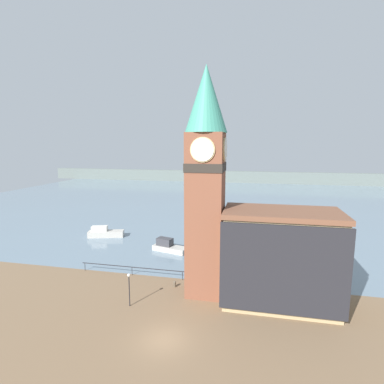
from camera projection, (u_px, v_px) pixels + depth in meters
ground_plane at (164, 340)px, 25.38m from camera, size 160.00×160.00×0.00m
water at (232, 198)px, 94.76m from camera, size 160.00×120.00×0.00m
far_shoreline at (239, 177)px, 133.02m from camera, size 180.00×3.00×5.00m
pier_railing at (132, 268)px, 38.00m from camera, size 13.86×0.08×1.09m
clock_tower at (206, 177)px, 31.67m from camera, size 4.40×4.40×24.45m
pier_building at (280, 258)px, 30.63m from camera, size 11.74×6.53×9.89m
boat_near at (169, 246)px, 46.80m from camera, size 5.84×3.38×1.95m
boat_far at (105, 233)px, 54.03m from camera, size 6.49×3.49×1.99m
mooring_bollard_near at (175, 284)px, 34.87m from camera, size 0.32×0.32×0.72m
lamp_post at (129, 283)px, 30.42m from camera, size 0.32×0.32×3.50m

